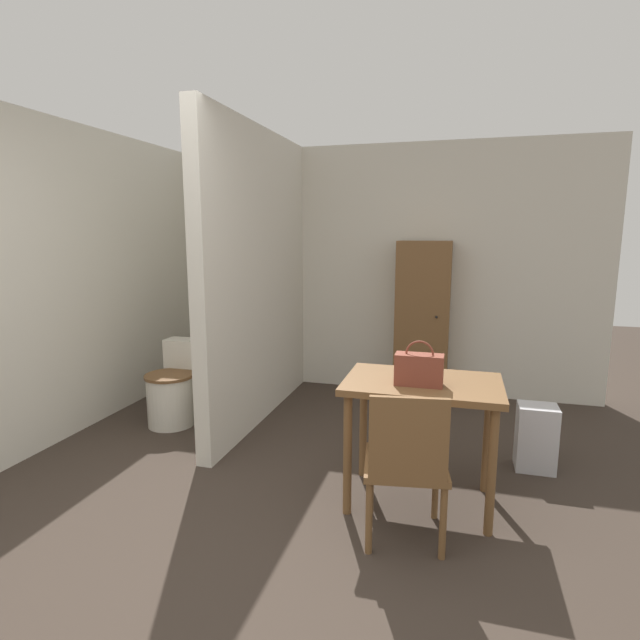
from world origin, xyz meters
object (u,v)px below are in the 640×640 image
(wooden_chair, at_px, (406,461))
(wooden_cabinet, at_px, (422,321))
(handbag, at_px, (419,369))
(dining_table, at_px, (422,400))
(space_heater, at_px, (536,437))
(toilet, at_px, (174,390))

(wooden_chair, relative_size, wooden_cabinet, 0.55)
(wooden_chair, height_order, handbag, handbag)
(wooden_chair, xyz_separation_m, handbag, (0.02, 0.35, 0.40))
(handbag, height_order, wooden_cabinet, wooden_cabinet)
(dining_table, distance_m, wooden_chair, 0.48)
(wooden_cabinet, xyz_separation_m, space_heater, (0.90, -1.35, -0.55))
(space_heater, bearing_deg, wooden_cabinet, 123.65)
(wooden_chair, bearing_deg, dining_table, 76.15)
(toilet, bearing_deg, wooden_chair, -29.29)
(dining_table, xyz_separation_m, space_heater, (0.75, 0.66, -0.42))
(dining_table, height_order, toilet, dining_table)
(dining_table, distance_m, toilet, 2.31)
(toilet, xyz_separation_m, space_heater, (2.90, -0.09, -0.06))
(dining_table, distance_m, handbag, 0.23)
(toilet, xyz_separation_m, handbag, (2.14, -0.83, 0.58))
(space_heater, bearing_deg, handbag, -135.68)
(dining_table, relative_size, space_heater, 1.98)
(wooden_chair, distance_m, toilet, 2.43)
(wooden_cabinet, bearing_deg, toilet, -147.94)
(dining_table, height_order, handbag, handbag)
(handbag, xyz_separation_m, wooden_cabinet, (-0.13, 2.09, -0.09))
(handbag, distance_m, space_heater, 1.24)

